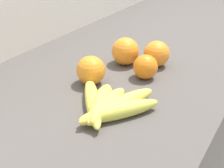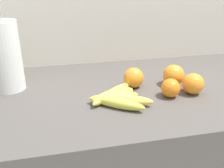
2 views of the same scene
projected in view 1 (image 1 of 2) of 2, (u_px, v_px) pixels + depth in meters
name	position (u px, v px, depth m)	size (l,w,h in m)	color
counter	(135.00, 154.00, 1.20)	(1.85, 0.66, 0.86)	#514C47
wall_back	(60.00, 83.00, 1.26)	(2.25, 0.06, 1.30)	silver
banana_bunch	(108.00, 105.00, 0.68)	(0.22, 0.23, 0.04)	#D8D54C
orange_back_right	(91.00, 70.00, 0.79)	(0.08, 0.08, 0.08)	orange
orange_right	(125.00, 51.00, 0.90)	(0.08, 0.08, 0.08)	orange
orange_front	(145.00, 67.00, 0.82)	(0.07, 0.07, 0.07)	orange
orange_far_right	(157.00, 54.00, 0.89)	(0.08, 0.08, 0.08)	orange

